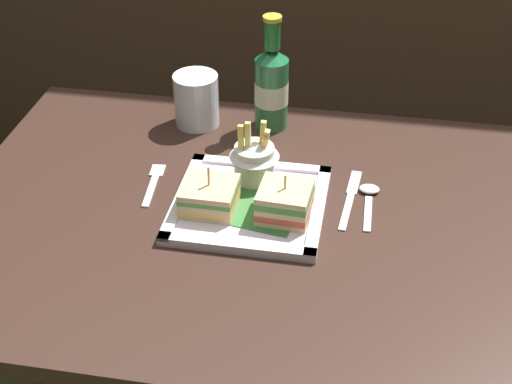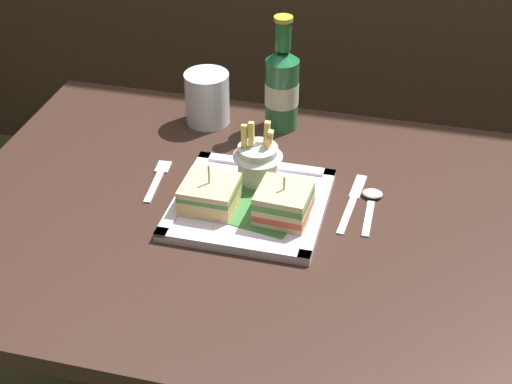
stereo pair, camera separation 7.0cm
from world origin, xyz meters
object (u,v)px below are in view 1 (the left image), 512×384
at_px(dining_table, 262,300).
at_px(fries_cup, 254,157).
at_px(square_plate, 250,205).
at_px(beer_bottle, 271,86).
at_px(sandwich_half_left, 210,196).
at_px(sandwich_half_right, 285,202).
at_px(knife, 350,197).
at_px(water_glass, 196,102).
at_px(fork, 154,182).
at_px(spoon, 369,195).

bearing_deg(dining_table, fries_cup, 108.40).
relative_size(square_plate, beer_bottle, 1.10).
bearing_deg(sandwich_half_left, sandwich_half_right, 0.00).
height_order(sandwich_half_left, fries_cup, fries_cup).
relative_size(square_plate, knife, 1.43).
bearing_deg(water_glass, sandwich_half_left, -72.26).
bearing_deg(fork, dining_table, -16.56).
distance_m(dining_table, sandwich_half_right, 0.23).
bearing_deg(sandwich_half_left, knife, 20.16).
xyz_separation_m(sandwich_half_right, spoon, (0.13, 0.09, -0.03)).
xyz_separation_m(beer_bottle, knife, (0.17, -0.22, -0.09)).
bearing_deg(sandwich_half_right, fries_cup, 125.04).
relative_size(sandwich_half_left, beer_bottle, 0.39).
bearing_deg(sandwich_half_right, sandwich_half_left, -180.00).
relative_size(fries_cup, water_glass, 1.09).
bearing_deg(spoon, fries_cup, 177.99).
height_order(fries_cup, spoon, fries_cup).
bearing_deg(fork, spoon, 3.25).
bearing_deg(water_glass, dining_table, -57.32).
bearing_deg(water_glass, knife, -32.27).
distance_m(dining_table, spoon, 0.27).
height_order(dining_table, knife, knife).
xyz_separation_m(dining_table, knife, (0.14, 0.08, 0.19)).
relative_size(sandwich_half_left, knife, 0.50).
relative_size(fries_cup, knife, 0.64).
bearing_deg(fries_cup, dining_table, -71.60).
relative_size(dining_table, square_plate, 4.21).
distance_m(beer_bottle, knife, 0.29).
bearing_deg(knife, dining_table, -151.04).
bearing_deg(dining_table, square_plate, 145.08).
relative_size(sandwich_half_left, fork, 0.68).
bearing_deg(square_plate, water_glass, 120.47).
distance_m(sandwich_half_right, beer_bottle, 0.31).
distance_m(sandwich_half_left, sandwich_half_right, 0.12).
bearing_deg(dining_table, beer_bottle, 96.44).
distance_m(dining_table, fork, 0.29).
distance_m(square_plate, fries_cup, 0.09).
relative_size(square_plate, sandwich_half_left, 2.83).
xyz_separation_m(square_plate, knife, (0.16, 0.06, -0.01)).
relative_size(beer_bottle, spoon, 1.76).
distance_m(sandwich_half_left, spoon, 0.27).
relative_size(fries_cup, spoon, 0.88).
xyz_separation_m(dining_table, spoon, (0.17, 0.08, 0.20)).
height_order(square_plate, fork, square_plate).
xyz_separation_m(dining_table, square_plate, (-0.03, 0.02, 0.20)).
distance_m(dining_table, fries_cup, 0.26).
height_order(water_glass, spoon, water_glass).
height_order(square_plate, sandwich_half_right, sandwich_half_right).
height_order(sandwich_half_right, fork, sandwich_half_right).
relative_size(fork, spoon, 1.00).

